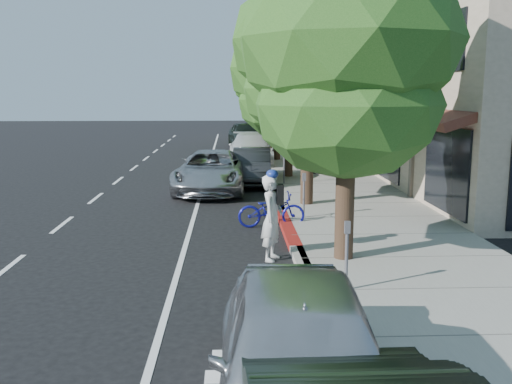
{
  "coord_description": "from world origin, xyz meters",
  "views": [
    {
      "loc": [
        -1.49,
        -13.68,
        3.65
      ],
      "look_at": [
        -0.91,
        -0.64,
        1.35
      ],
      "focal_mm": 40.0,
      "sensor_mm": 36.0,
      "label": 1
    }
  ],
  "objects": [
    {
      "name": "street_tree_5",
      "position": [
        0.9,
        28.0,
        4.12
      ],
      "size": [
        4.48,
        4.48,
        6.79
      ],
      "color": "black",
      "rests_on": "ground"
    },
    {
      "name": "street_tree_3",
      "position": [
        0.9,
        16.0,
        5.0
      ],
      "size": [
        4.61,
        4.61,
        8.0
      ],
      "color": "black",
      "rests_on": "ground"
    },
    {
      "name": "dark_suv_far",
      "position": [
        -0.5,
        23.98,
        0.85
      ],
      "size": [
        2.59,
        5.2,
        1.7
      ],
      "primitive_type": "imported",
      "rotation": [
        0.0,
        0.0,
        0.12
      ],
      "color": "black",
      "rests_on": "ground"
    },
    {
      "name": "street_tree_4",
      "position": [
        0.9,
        22.0,
        4.27
      ],
      "size": [
        4.44,
        4.44,
        6.97
      ],
      "color": "black",
      "rests_on": "ground"
    },
    {
      "name": "street_tree_2",
      "position": [
        0.9,
        10.0,
        4.49
      ],
      "size": [
        5.04,
        5.04,
        7.44
      ],
      "color": "black",
      "rests_on": "ground"
    },
    {
      "name": "pedestrian",
      "position": [
        2.15,
        10.73,
        0.94
      ],
      "size": [
        0.89,
        0.77,
        1.59
      ],
      "primitive_type": "imported",
      "rotation": [
        0.0,
        0.0,
        3.39
      ],
      "color": "black",
      "rests_on": "sidewalk"
    },
    {
      "name": "street_tree_0",
      "position": [
        0.9,
        -2.0,
        4.56
      ],
      "size": [
        4.58,
        4.58,
        7.41
      ],
      "color": "black",
      "rests_on": "ground"
    },
    {
      "name": "dark_sedan",
      "position": [
        -0.66,
        9.0,
        0.71
      ],
      "size": [
        1.67,
        4.34,
        1.41
      ],
      "primitive_type": "imported",
      "rotation": [
        0.0,
        0.0,
        -0.04
      ],
      "color": "#222528",
      "rests_on": "ground"
    },
    {
      "name": "bicycle",
      "position": [
        -0.4,
        1.48,
        0.48
      ],
      "size": [
        1.86,
        0.76,
        0.96
      ],
      "primitive_type": "imported",
      "rotation": [
        0.0,
        0.0,
        1.64
      ],
      "color": "navy",
      "rests_on": "ground"
    },
    {
      "name": "silver_suv",
      "position": [
        -2.2,
        7.26,
        0.75
      ],
      "size": [
        2.89,
        5.57,
        1.5
      ],
      "primitive_type": "imported",
      "rotation": [
        0.0,
        0.0,
        -0.08
      ],
      "color": "#AAABAF",
      "rests_on": "ground"
    },
    {
      "name": "sidewalk",
      "position": [
        2.3,
        8.0,
        0.07
      ],
      "size": [
        4.6,
        56.0,
        0.15
      ],
      "primitive_type": "cube",
      "color": "gray",
      "rests_on": "ground"
    },
    {
      "name": "storefront_building",
      "position": [
        9.6,
        18.0,
        3.5
      ],
      "size": [
        10.0,
        36.0,
        7.0
      ],
      "primitive_type": "cube",
      "color": "beige",
      "rests_on": "ground"
    },
    {
      "name": "ground",
      "position": [
        0.0,
        0.0,
        0.0
      ],
      "size": [
        120.0,
        120.0,
        0.0
      ],
      "primitive_type": "plane",
      "color": "black",
      "rests_on": "ground"
    },
    {
      "name": "curb",
      "position": [
        0.0,
        8.0,
        0.07
      ],
      "size": [
        0.3,
        56.0,
        0.15
      ],
      "primitive_type": "cube",
      "color": "#9E998E",
      "rests_on": "ground"
    },
    {
      "name": "street_tree_1",
      "position": [
        0.9,
        4.0,
        5.04
      ],
      "size": [
        4.88,
        4.88,
        8.12
      ],
      "color": "black",
      "rests_on": "ground"
    },
    {
      "name": "white_pickup",
      "position": [
        -0.5,
        15.0,
        0.78
      ],
      "size": [
        2.27,
        5.4,
        1.56
      ],
      "primitive_type": "imported",
      "rotation": [
        0.0,
        0.0,
        -0.02
      ],
      "color": "silver",
      "rests_on": "ground"
    },
    {
      "name": "near_car_a",
      "position": [
        -0.73,
        -7.96,
        0.82
      ],
      "size": [
        2.16,
        4.88,
        1.63
      ],
      "primitive_type": "imported",
      "rotation": [
        0.0,
        0.0,
        -0.05
      ],
      "color": "#BBBBC0",
      "rests_on": "ground"
    },
    {
      "name": "curb_red_segment",
      "position": [
        0.0,
        1.0,
        0.07
      ],
      "size": [
        0.32,
        4.0,
        0.15
      ],
      "primitive_type": "cube",
      "color": "maroon",
      "rests_on": "ground"
    },
    {
      "name": "cyclist",
      "position": [
        -0.6,
        -1.59,
        0.94
      ],
      "size": [
        0.66,
        0.8,
        1.89
      ],
      "primitive_type": "imported",
      "rotation": [
        0.0,
        0.0,
        1.23
      ],
      "color": "silver",
      "rests_on": "ground"
    }
  ]
}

